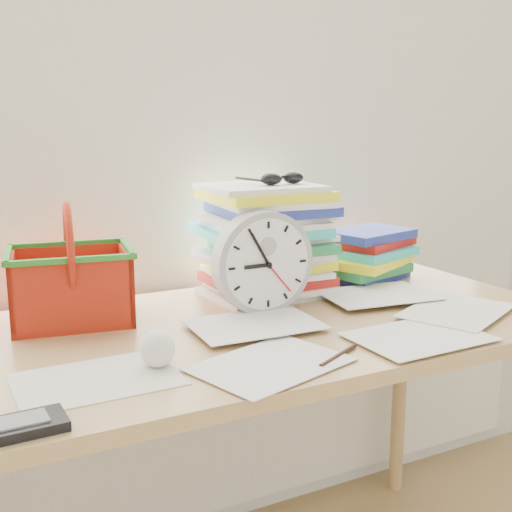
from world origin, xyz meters
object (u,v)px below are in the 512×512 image
desk (264,354)px  book_stack (367,255)px  paper_stack (267,241)px  clock (263,262)px  calculator (10,428)px  basket (70,264)px

desk → book_stack: 0.50m
desk → paper_stack: bearing=60.4°
clock → calculator: (-0.59, -0.36, -0.11)m
clock → calculator: bearing=-148.7°
paper_stack → calculator: bearing=-143.7°
calculator → book_stack: bearing=24.8°
desk → basket: size_ratio=5.37×
desk → basket: basket is taller
desk → clock: bearing=65.1°
desk → basket: (-0.37, 0.19, 0.20)m
book_stack → basket: (-0.81, -0.01, 0.06)m
paper_stack → book_stack: bearing=1.7°
desk → calculator: size_ratio=9.11×
paper_stack → book_stack: (0.32, 0.01, -0.07)m
desk → book_stack: (0.43, 0.21, 0.15)m
book_stack → basket: bearing=-179.0°
book_stack → calculator: (-1.00, -0.51, -0.06)m
desk → clock: 0.21m
desk → clock: size_ratio=5.90×
clock → basket: (-0.40, 0.13, 0.01)m
desk → basket: bearing=152.6°
basket → paper_stack: bearing=9.3°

